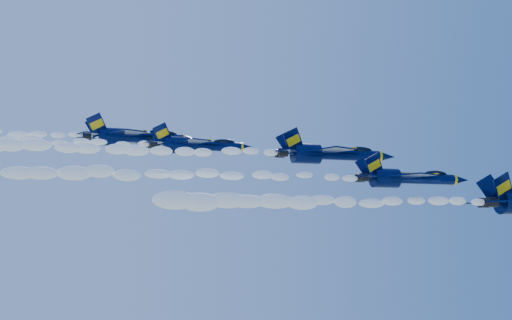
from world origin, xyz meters
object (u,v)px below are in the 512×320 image
object	(u,v)px
jet_second	(407,178)
jet_fourth	(197,145)
jet_fifth	(135,137)
jet_third	(330,154)

from	to	relation	value
jet_second	jet_fourth	distance (m)	29.83
jet_second	jet_fifth	distance (m)	40.63
jet_fourth	jet_second	bearing A→B (deg)	-42.32
jet_fourth	jet_fifth	size ratio (longest dim) A/B	0.89
jet_second	jet_fifth	bearing A→B (deg)	137.44
jet_second	jet_third	distance (m)	11.90
jet_third	jet_fifth	size ratio (longest dim) A/B	0.99
jet_third	jet_fourth	xyz separation A→B (m)	(-15.84, 10.06, 1.88)
jet_third	jet_fourth	size ratio (longest dim) A/B	1.11
jet_second	jet_third	world-z (taller)	jet_third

